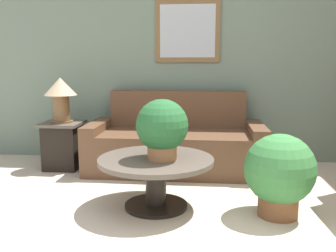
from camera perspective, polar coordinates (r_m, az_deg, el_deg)
wall_back at (r=4.84m, az=5.83°, el=10.15°), size 6.69×0.09×2.60m
couch_main at (r=4.43m, az=1.17°, el=-2.92°), size 2.04×0.89×0.91m
coffee_table at (r=3.28m, az=-1.85°, el=-6.95°), size 1.01×1.01×0.45m
side_table at (r=4.67m, az=-15.70°, el=-2.77°), size 0.46×0.46×0.56m
table_lamp at (r=4.58m, az=-16.05°, el=4.80°), size 0.38×0.38×0.53m
potted_plant_on_table at (r=3.15m, az=-0.90°, el=-0.24°), size 0.44×0.44×0.52m
potted_plant_floor at (r=3.22m, az=16.63°, el=-6.80°), size 0.58×0.58×0.69m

